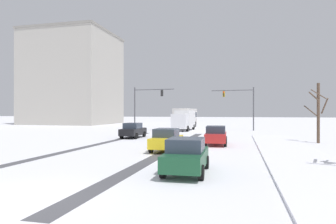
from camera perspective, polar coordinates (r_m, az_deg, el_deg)
name	(u,v)px	position (r m, az deg, el deg)	size (l,w,h in m)	color
ground_plane	(20,201)	(10.80, -26.69, -15.14)	(300.00, 300.00, 0.00)	white
wheel_track_left_lane	(171,149)	(22.76, 0.66, -7.07)	(0.86, 30.96, 0.01)	#4C4C51
wheel_track_right_lane	(90,146)	(25.21, -14.84, -6.38)	(0.78, 30.96, 0.01)	#4C4C51
sidewalk_kerb_right	(293,154)	(21.05, 22.95, -7.51)	(4.00, 30.96, 0.12)	white
traffic_signal_far_right	(241,101)	(46.20, 13.97, 2.06)	(6.38, 0.53, 6.50)	#47474C
traffic_signal_far_left	(145,101)	(44.17, -4.37, 2.15)	(6.28, 0.61, 6.50)	#47474C
car_black_lead	(133,130)	(32.21, -6.74, -3.52)	(1.87, 4.12, 1.62)	black
car_red_second	(216,135)	(25.54, 9.22, -4.46)	(1.95, 4.16, 1.62)	red
car_yellow_cab_third	(167,140)	(21.35, -0.28, -5.35)	(1.88, 4.12, 1.62)	yellow
car_dark_green_fourth	(186,155)	(13.73, 3.55, -8.37)	(1.92, 4.15, 1.62)	#194C2D
bus_oncoming	(186,116)	(52.60, 3.45, -0.85)	(2.72, 11.01, 3.38)	silver
box_truck_delivery	(184,120)	(44.55, 3.10, -1.48)	(2.45, 7.46, 3.02)	silver
bare_tree_sidewalk_mid	(318,111)	(29.82, 26.97, 0.13)	(1.88, 1.86, 5.41)	brown
office_building_far_left_block	(74,79)	(73.06, -17.75, 6.14)	(18.52, 17.14, 21.13)	#B2ADA3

